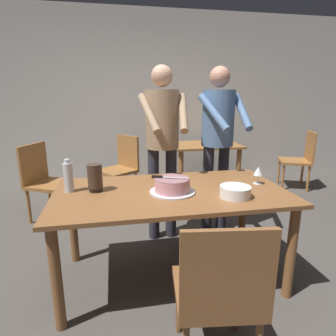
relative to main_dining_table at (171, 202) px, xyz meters
The scene contains 16 objects.
ground_plane 0.65m from the main_dining_table, ahead, with size 14.00×14.00×0.00m, color #4C4742.
back_wall 2.76m from the main_dining_table, 90.00° to the left, with size 10.00×0.12×2.70m, color beige.
main_dining_table is the anchor object (origin of this frame).
cake_on_platter 0.16m from the main_dining_table, 94.67° to the right, with size 0.34×0.34×0.11m.
cake_knife 0.23m from the main_dining_table, 162.03° to the right, with size 0.26×0.12×0.02m.
plate_stack 0.50m from the main_dining_table, 28.28° to the right, with size 0.22×0.22×0.08m.
wine_glass_near 0.75m from the main_dining_table, ahead, with size 0.08×0.08×0.14m.
water_bottle 0.79m from the main_dining_table, behind, with size 0.07×0.07×0.25m.
hurricane_lamp 0.60m from the main_dining_table, behind, with size 0.11×0.11×0.21m.
person_cutting_cake 0.80m from the main_dining_table, 85.65° to the left, with size 0.47×0.56×1.72m.
person_standing_beside 1.04m from the main_dining_table, 48.66° to the left, with size 0.46×0.57×1.72m.
chair_near_side 0.87m from the main_dining_table, 84.50° to the right, with size 0.49×0.49×0.90m.
background_table 2.17m from the main_dining_table, 65.25° to the left, with size 1.00×0.70×0.74m.
background_chair_0 1.92m from the main_dining_table, 99.84° to the left, with size 0.61×0.61×0.90m.
background_chair_1 3.07m from the main_dining_table, 37.46° to the left, with size 0.57×0.57×0.90m.
background_chair_2 1.87m from the main_dining_table, 131.18° to the left, with size 0.59×0.59×0.90m.
Camera 1 is at (-0.41, -2.03, 1.47)m, focal length 30.63 mm.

